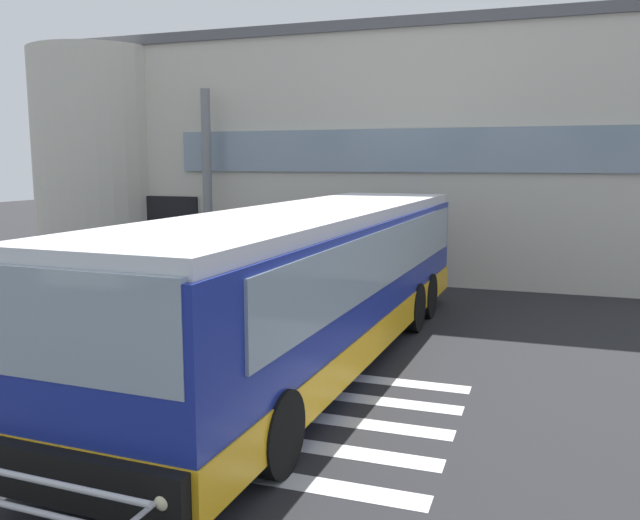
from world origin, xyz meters
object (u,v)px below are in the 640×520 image
(passenger_near_column, at_px, (216,252))
(passenger_at_curb_edge, at_px, (272,253))
(passenger_by_doorway, at_px, (244,253))
(bus_main_foreground, at_px, (313,287))
(entry_support_column, at_px, (207,184))

(passenger_near_column, relative_size, passenger_at_curb_edge, 1.00)
(passenger_at_curb_edge, bearing_deg, passenger_by_doorway, -176.12)
(passenger_by_doorway, distance_m, passenger_at_curb_edge, 0.84)
(passenger_by_doorway, height_order, passenger_at_curb_edge, same)
(bus_main_foreground, bearing_deg, entry_support_column, 129.57)
(bus_main_foreground, bearing_deg, passenger_near_column, 129.93)
(entry_support_column, bearing_deg, bus_main_foreground, -50.43)
(passenger_near_column, bearing_deg, passenger_by_doorway, 5.43)
(passenger_near_column, bearing_deg, entry_support_column, 127.36)
(entry_support_column, xyz_separation_m, bus_main_foreground, (5.96, -7.21, -1.48))
(bus_main_foreground, height_order, passenger_at_curb_edge, bus_main_foreground)
(passenger_near_column, xyz_separation_m, passenger_by_doorway, (0.84, 0.08, 0.00))
(passenger_near_column, relative_size, passenger_by_doorway, 1.00)
(bus_main_foreground, height_order, passenger_by_doorway, bus_main_foreground)
(entry_support_column, height_order, passenger_by_doorway, entry_support_column)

